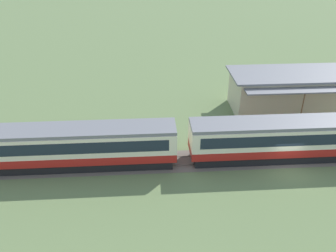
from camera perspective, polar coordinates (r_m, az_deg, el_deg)
ground_plane at (r=34.49m, az=18.52°, el=-6.55°), size 600.00×600.00×0.00m
passenger_train at (r=32.61m, az=2.86°, el=-2.45°), size 74.44×3.06×3.95m
railway_track at (r=34.73m, az=11.33°, el=-5.17°), size 137.11×3.60×0.04m
station_building at (r=44.64m, az=18.72°, el=5.34°), size 14.08×7.58×4.60m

